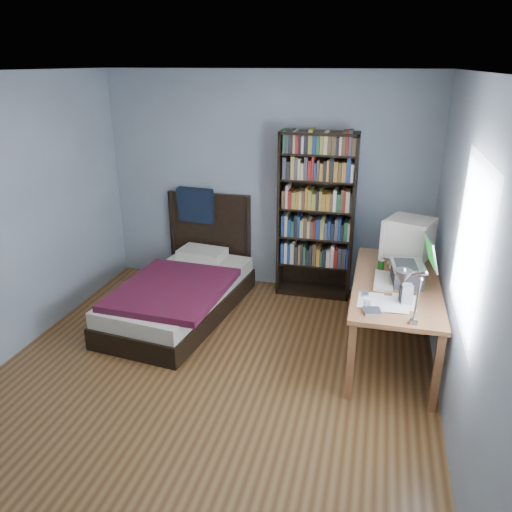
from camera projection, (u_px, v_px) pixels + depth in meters
name	position (u px, v px, depth m)	size (l,w,h in m)	color
room	(208.00, 243.00, 3.87)	(4.20, 4.24, 2.50)	#523218
desk	(393.00, 292.00, 4.97)	(0.75, 1.65, 0.73)	brown
crt_monitor	(408.00, 238.00, 4.76)	(0.52, 0.48, 0.47)	#BEB39E
laptop	(410.00, 272.00, 4.36)	(0.39, 0.40, 0.45)	#2D2D30
desk_lamp	(405.00, 282.00, 3.26)	(0.23, 0.51, 0.60)	#99999E
keyboard	(384.00, 281.00, 4.43)	(0.17, 0.42, 0.03)	#B6AE97
speaker	(406.00, 294.00, 4.02)	(0.08, 0.08, 0.17)	gray
soda_can	(381.00, 266.00, 4.67)	(0.06, 0.06, 0.11)	#083D0A
mouse	(392.00, 267.00, 4.72)	(0.06, 0.11, 0.04)	silver
phone_silver	(365.00, 294.00, 4.19)	(0.06, 0.11, 0.02)	silver
phone_grey	(368.00, 304.00, 4.03)	(0.04, 0.08, 0.02)	gray
external_drive	(372.00, 312.00, 3.89)	(0.12, 0.12, 0.03)	gray
bookshelf	(316.00, 216.00, 5.60)	(0.85, 0.30, 1.88)	black
bed	(183.00, 289.00, 5.42)	(1.20, 2.11, 1.16)	black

